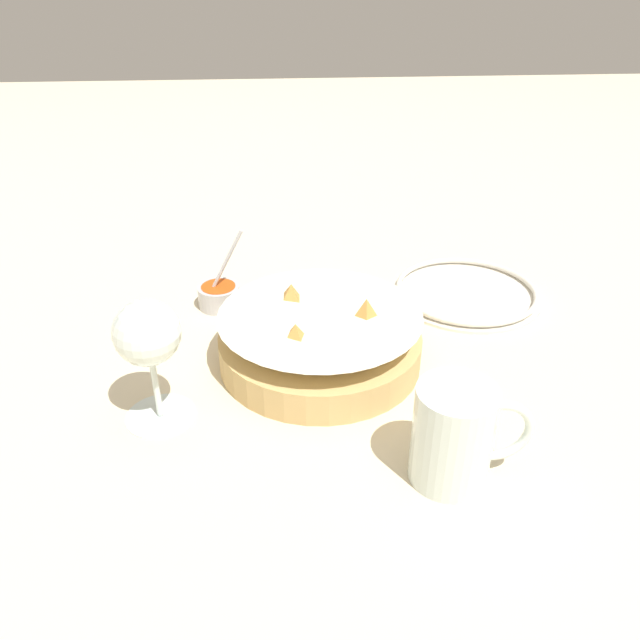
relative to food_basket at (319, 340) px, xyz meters
The scene contains 6 objects.
ground_plane 0.04m from the food_basket, behind, with size 4.00×4.00×0.00m, color beige.
food_basket is the anchor object (origin of this frame).
sauce_cup 0.21m from the food_basket, 131.27° to the left, with size 0.07×0.06×0.12m.
wine_glass 0.22m from the food_basket, 153.15° to the right, with size 0.08×0.08×0.15m.
beer_mug 0.24m from the food_basket, 61.17° to the right, with size 0.12×0.08×0.11m.
side_plate 0.28m from the food_basket, 33.84° to the left, with size 0.22×0.22×0.01m.
Camera 1 is at (-0.03, -0.65, 0.45)m, focal length 35.00 mm.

